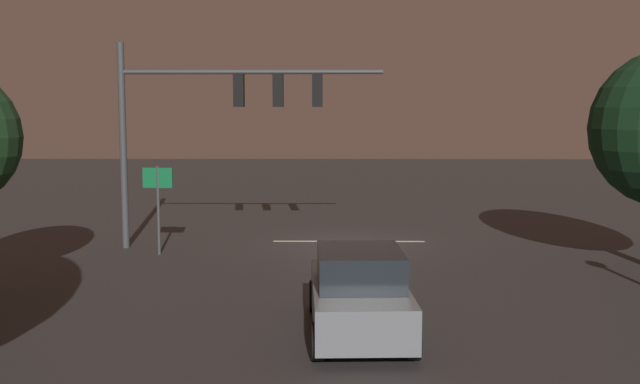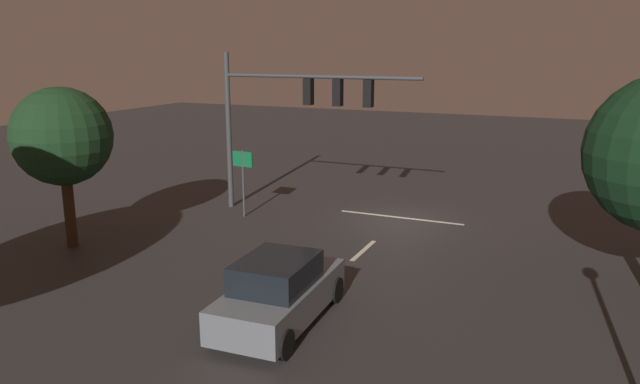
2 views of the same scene
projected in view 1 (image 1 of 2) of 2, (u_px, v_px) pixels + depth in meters
The scene contains 7 objects.
ground_plane at pixel (349, 243), 24.71m from camera, with size 80.00×80.00×0.00m, color #2D2B2B.
traffic_signal_assembly at pixel (219, 107), 23.44m from camera, with size 8.18×0.47×6.38m.
lane_dash_far at pixel (353, 269), 20.74m from camera, with size 2.20×0.16×0.01m, color beige.
lane_dash_mid at pixel (362, 335), 14.77m from camera, with size 2.20×0.16×0.01m, color beige.
stop_bar at pixel (349, 241), 25.05m from camera, with size 5.00×0.16×0.01m, color beige.
car_approaching at pixel (359, 294), 14.78m from camera, with size 2.05×4.43×1.70m.
route_sign at pixel (158, 191), 22.59m from camera, with size 0.90×0.13×2.67m.
Camera 1 is at (0.62, 24.38, 4.43)m, focal length 42.62 mm.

